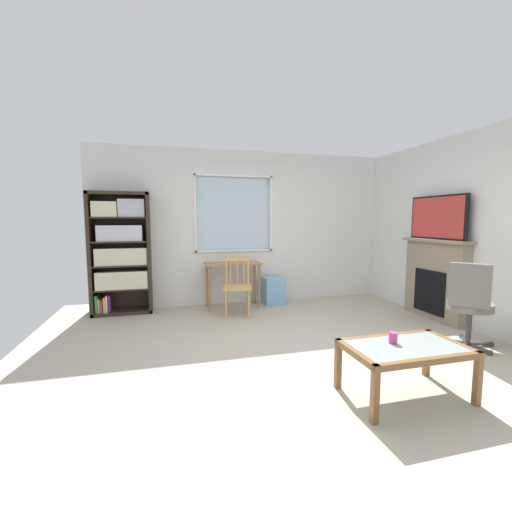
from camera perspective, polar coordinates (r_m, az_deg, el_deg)
name	(u,v)px	position (r m, az deg, el deg)	size (l,w,h in m)	color
ground	(296,354)	(3.95, 6.68, -16.02)	(6.15, 5.99, 0.02)	#B2A893
wall_back_with_window	(246,230)	(6.05, -1.75, 4.45)	(5.15, 0.15, 2.65)	silver
wall_right	(491,231)	(5.25, 34.73, 3.40)	(0.12, 5.19, 2.65)	silver
bookshelf	(121,251)	(5.70, -21.74, 0.74)	(0.90, 0.38, 1.90)	#2D2319
desk_under_window	(233,271)	(5.70, -3.90, -2.49)	(0.93, 0.42, 0.76)	#A37547
wooden_chair	(237,286)	(5.23, -3.13, -5.03)	(0.49, 0.48, 0.90)	tan
plastic_drawer_unit	(273,291)	(6.00, 2.87, -5.80)	(0.35, 0.40, 0.47)	#72ADDB
fireplace	(435,279)	(5.69, 27.84, -3.46)	(0.26, 1.16, 1.19)	gray
tv	(438,217)	(5.61, 28.17, 5.72)	(0.06, 1.01, 0.63)	black
office_chair	(470,301)	(4.58, 32.22, -6.42)	(0.62, 0.57, 1.00)	slate
coffee_table	(405,353)	(3.18, 23.75, -14.65)	(0.98, 0.59, 0.44)	#8C9E99
sippy_cup	(393,338)	(3.16, 21.99, -12.56)	(0.07, 0.07, 0.09)	#DB3D84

